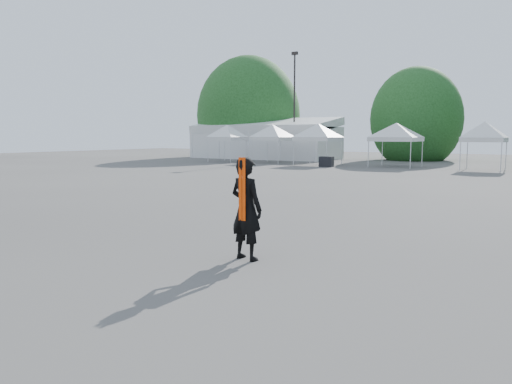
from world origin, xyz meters
The scene contains 12 objects.
ground centered at (0.00, 0.00, 0.00)m, with size 120.00×120.00×0.00m, color #474442.
marquee centered at (-22.00, 35.00, 1.97)m, with size 15.00×6.25×4.23m.
light_pole_west centered at (-18.00, 34.00, 5.77)m, with size 0.60×0.25×10.30m.
tree_far_w centered at (-26.00, 38.00, 4.54)m, with size 4.80×4.80×7.30m.
tree_mid_w centered at (-8.00, 40.00, 3.93)m, with size 4.16×4.16×6.33m.
tent_a centered at (-21.44, 27.73, 3.06)m, with size 3.83×3.83×3.88m.
tent_b centered at (-17.23, 28.68, 3.06)m, with size 4.16×4.16×3.88m.
tent_c centered at (-12.32, 27.59, 3.06)m, with size 4.37×4.37×3.88m.
tent_d centered at (-6.38, 28.78, 3.06)m, with size 4.73×4.73×3.88m.
tent_e centered at (-0.16, 28.29, 3.06)m, with size 3.84×3.84×3.88m.
man centered at (0.04, -1.02, 0.99)m, with size 0.79×0.58×1.98m.
crate_west centered at (-10.73, 25.81, 0.39)m, with size 1.00×0.78×0.78m, color black.
Camera 1 is at (5.33, -8.85, 2.39)m, focal length 35.00 mm.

